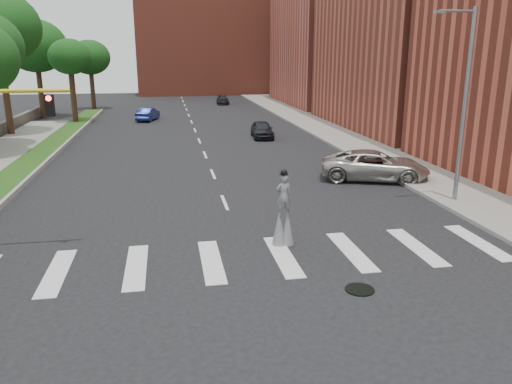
% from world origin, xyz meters
% --- Properties ---
extents(ground_plane, '(160.00, 160.00, 0.00)m').
position_xyz_m(ground_plane, '(0.00, 0.00, 0.00)').
color(ground_plane, black).
rests_on(ground_plane, ground).
extents(grass_median, '(2.00, 60.00, 0.25)m').
position_xyz_m(grass_median, '(-11.50, 20.00, 0.12)').
color(grass_median, '#204614').
rests_on(grass_median, ground).
extents(median_curb, '(0.20, 60.00, 0.28)m').
position_xyz_m(median_curb, '(-10.45, 20.00, 0.14)').
color(median_curb, gray).
rests_on(median_curb, ground).
extents(sidewalk_right, '(5.00, 90.00, 0.18)m').
position_xyz_m(sidewalk_right, '(12.50, 25.00, 0.09)').
color(sidewalk_right, gray).
rests_on(sidewalk_right, ground).
extents(manhole, '(0.90, 0.90, 0.04)m').
position_xyz_m(manhole, '(3.00, -2.00, 0.02)').
color(manhole, black).
rests_on(manhole, ground).
extents(building_far, '(16.00, 22.00, 20.00)m').
position_xyz_m(building_far, '(22.00, 54.00, 10.00)').
color(building_far, '#BB5245').
rests_on(building_far, ground).
extents(building_backdrop, '(26.00, 14.00, 18.00)m').
position_xyz_m(building_backdrop, '(6.00, 78.00, 9.00)').
color(building_backdrop, '#A24433').
rests_on(building_backdrop, ground).
extents(streetlight, '(2.05, 0.20, 9.00)m').
position_xyz_m(streetlight, '(10.90, 6.00, 4.90)').
color(streetlight, slate).
rests_on(streetlight, ground).
extents(stilt_performer, '(0.84, 0.55, 2.93)m').
position_xyz_m(stilt_performer, '(1.54, 2.12, 1.13)').
color(stilt_performer, '#321F14').
rests_on(stilt_performer, ground).
extents(suv_crossing, '(6.62, 4.63, 1.68)m').
position_xyz_m(suv_crossing, '(9.00, 11.01, 0.84)').
color(suv_crossing, '#B5B2AB').
rests_on(suv_crossing, ground).
extents(car_near, '(1.93, 4.28, 1.43)m').
position_xyz_m(car_near, '(5.42, 26.62, 0.71)').
color(car_near, black).
rests_on(car_near, ground).
extents(car_mid, '(2.56, 4.50, 1.40)m').
position_xyz_m(car_mid, '(-4.55, 39.89, 0.70)').
color(car_mid, navy).
rests_on(car_mid, ground).
extents(car_far, '(1.80, 4.10, 1.17)m').
position_xyz_m(car_far, '(5.39, 56.21, 0.59)').
color(car_far, black).
rests_on(car_far, ground).
extents(tree_5, '(6.61, 6.61, 10.58)m').
position_xyz_m(tree_5, '(-16.15, 44.20, 7.73)').
color(tree_5, '#321F14').
rests_on(tree_5, ground).
extents(tree_6, '(4.14, 4.14, 8.44)m').
position_xyz_m(tree_6, '(-11.83, 38.80, 6.57)').
color(tree_6, '#321F14').
rests_on(tree_6, ground).
extents(tree_7, '(5.05, 5.05, 8.66)m').
position_xyz_m(tree_7, '(-11.73, 52.42, 6.46)').
color(tree_7, '#321F14').
rests_on(tree_7, ground).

